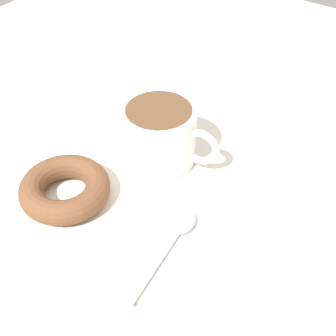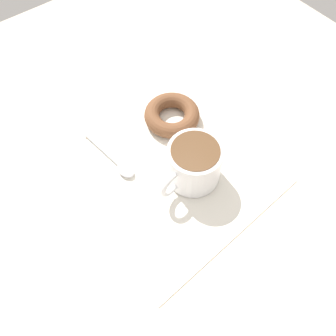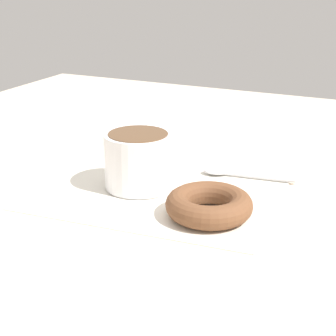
# 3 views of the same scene
# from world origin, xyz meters

# --- Properties ---
(ground_plane) EXTENTS (1.20, 1.20, 0.02)m
(ground_plane) POSITION_xyz_m (0.00, 0.00, -0.01)
(ground_plane) COLOR beige
(napkin) EXTENTS (0.34, 0.34, 0.00)m
(napkin) POSITION_xyz_m (-0.01, 0.02, 0.00)
(napkin) COLOR white
(napkin) RESTS_ON ground_plane
(coffee_cup) EXTENTS (0.09, 0.12, 0.08)m
(coffee_cup) POSITION_xyz_m (0.02, 0.05, 0.04)
(coffee_cup) COLOR white
(coffee_cup) RESTS_ON napkin
(donut) EXTENTS (0.11, 0.11, 0.03)m
(donut) POSITION_xyz_m (-0.11, 0.10, 0.02)
(donut) COLOR brown
(donut) RESTS_ON napkin
(spoon) EXTENTS (0.13, 0.03, 0.01)m
(spoon) POSITION_xyz_m (-0.08, -0.04, 0.01)
(spoon) COLOR silver
(spoon) RESTS_ON napkin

